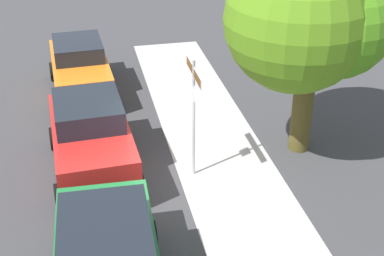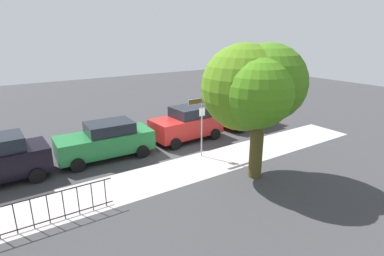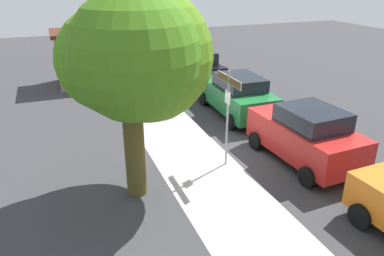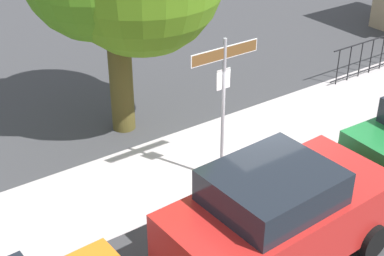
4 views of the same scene
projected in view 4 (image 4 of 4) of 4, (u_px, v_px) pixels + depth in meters
ground_plane at (251, 180)px, 12.11m from camera, size 60.00×60.00×0.00m
sidewalk_strip at (279, 129)px, 14.03m from camera, size 24.00×2.60×0.00m
street_sign at (224, 83)px, 11.04m from camera, size 1.56×0.07×3.17m
car_red at (278, 216)px, 9.50m from camera, size 4.17×2.27×1.94m
iron_fence at (382, 52)px, 16.93m from camera, size 4.26×0.04×1.07m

